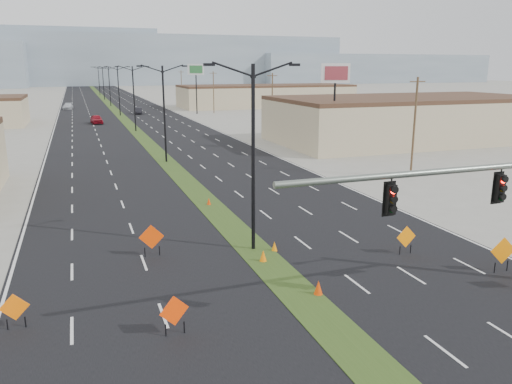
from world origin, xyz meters
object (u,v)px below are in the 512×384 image
object	(u,v)px
streetlight_0	(253,153)
construction_sign_1	(174,312)
cone_3	(209,202)
pole_sign_east_near	(335,79)
streetlight_4	(109,85)
car_left	(96,119)
pole_sign_east_far	(196,73)
construction_sign_2	(151,238)
construction_sign_0	(14,309)
construction_sign_3	(406,238)
cone_1	(263,256)
streetlight_1	(164,111)
cone_2	(274,246)
cone_0	(318,288)
streetlight_3	(119,89)
car_mid	(139,111)
car_far	(68,106)
streetlight_5	(103,82)
streetlight_6	(99,80)
construction_sign_5	(503,252)

from	to	relation	value
streetlight_0	construction_sign_1	bearing A→B (deg)	-127.31
cone_3	pole_sign_east_near	distance (m)	28.43
streetlight_4	car_left	xyz separation A→B (m)	(-5.34, -42.39, -4.63)
streetlight_4	pole_sign_east_far	size ratio (longest dim) A/B	0.95
car_left	construction_sign_1	world-z (taller)	construction_sign_1
construction_sign_2	pole_sign_east_near	xyz separation A→B (m)	(25.47, 27.34, 7.41)
construction_sign_0	construction_sign_3	xyz separation A→B (m)	(18.99, 1.63, 0.08)
construction_sign_2	streetlight_0	bearing A→B (deg)	-2.97
construction_sign_2	cone_1	world-z (taller)	construction_sign_2
streetlight_1	construction_sign_3	size ratio (longest dim) A/B	6.32
car_left	pole_sign_east_far	world-z (taller)	pole_sign_east_far
streetlight_1	cone_3	bearing A→B (deg)	-90.10
construction_sign_1	cone_2	xyz separation A→B (m)	(6.81, 6.96, -0.66)
construction_sign_3	cone_0	size ratio (longest dim) A/B	2.31
streetlight_4	construction_sign_1	bearing A→B (deg)	-92.78
construction_sign_0	cone_2	distance (m)	13.26
streetlight_3	cone_0	xyz separation A→B (m)	(0.80, -90.40, -5.08)
cone_1	pole_sign_east_near	xyz separation A→B (m)	(20.16, 30.06, 8.13)
streetlight_3	construction_sign_0	xyz separation A→B (m)	(-11.50, -89.10, -4.57)
construction_sign_0	construction_sign_2	bearing A→B (deg)	41.24
construction_sign_3	cone_1	distance (m)	7.80
car_mid	car_far	distance (m)	23.42
car_left	cone_2	world-z (taller)	car_left
construction_sign_1	cone_3	xyz separation A→B (m)	(5.79, 17.36, -0.67)
streetlight_5	streetlight_4	bearing A→B (deg)	-90.00
streetlight_6	car_left	size ratio (longest dim) A/B	2.16
streetlight_1	cone_3	size ratio (longest dim) A/B	18.34
construction_sign_2	construction_sign_3	xyz separation A→B (m)	(12.93, -4.27, -0.11)
pole_sign_east_near	streetlight_5	bearing A→B (deg)	119.62
streetlight_3	cone_3	size ratio (longest dim) A/B	18.34
construction_sign_3	cone_0	xyz separation A→B (m)	(-6.69, -2.92, -0.59)
car_left	pole_sign_east_far	size ratio (longest dim) A/B	0.44
cone_3	streetlight_6	bearing A→B (deg)	89.99
cone_3	cone_1	bearing A→B (deg)	-90.49
streetlight_6	construction_sign_1	bearing A→B (deg)	-91.90
streetlight_6	cone_1	xyz separation A→B (m)	(-0.13, -169.92, -5.10)
streetlight_4	pole_sign_east_near	bearing A→B (deg)	-76.57
streetlight_3	streetlight_5	bearing A→B (deg)	90.00
streetlight_5	pole_sign_east_far	xyz separation A→B (m)	(16.09, -57.39, 3.27)
car_mid	cone_2	distance (m)	87.31
construction_sign_1	construction_sign_3	size ratio (longest dim) A/B	1.01
construction_sign_3	construction_sign_5	world-z (taller)	construction_sign_5
cone_3	car_left	bearing A→B (deg)	95.07
streetlight_1	streetlight_3	bearing A→B (deg)	90.00
streetlight_5	pole_sign_east_near	world-z (taller)	pole_sign_east_near
car_far	construction_sign_2	world-z (taller)	construction_sign_2
car_mid	construction_sign_2	world-z (taller)	construction_sign_2
car_far	streetlight_6	bearing A→B (deg)	86.84
cone_3	pole_sign_east_near	bearing A→B (deg)	42.56
streetlight_4	construction_sign_3	distance (m)	115.80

